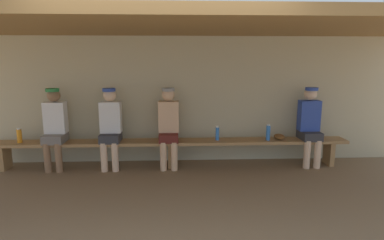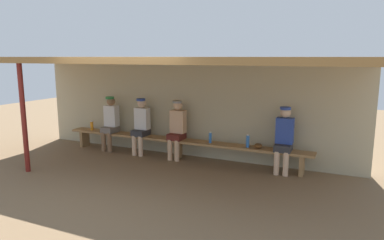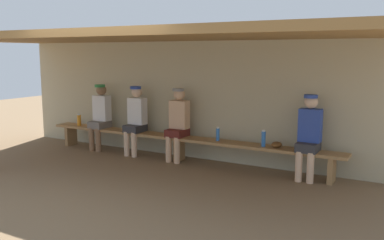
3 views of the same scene
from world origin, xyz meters
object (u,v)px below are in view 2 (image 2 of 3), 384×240
object	(u,v)px
water_bottle_green	(248,141)
baseball_glove_dark_brown	(258,146)
water_bottle_clear	(210,138)
water_bottle_blue	(92,126)
bench	(178,142)
support_post	(24,119)
player_in_white	(177,127)
player_leftmost	(284,137)
player_shirtless_tan	(141,124)
player_in_red	(110,121)

from	to	relation	value
water_bottle_green	baseball_glove_dark_brown	world-z (taller)	water_bottle_green
water_bottle_clear	water_bottle_blue	bearing A→B (deg)	-179.65
bench	support_post	bearing A→B (deg)	-138.76
player_in_white	bench	bearing A→B (deg)	-7.69
water_bottle_clear	player_leftmost	bearing A→B (deg)	0.05
player_leftmost	water_bottle_green	size ratio (longest dim) A/B	4.90
support_post	player_in_white	xyz separation A→B (m)	(2.37, 2.10, -0.35)
support_post	player_leftmost	size ratio (longest dim) A/B	1.64
player_in_white	water_bottle_blue	size ratio (longest dim) A/B	5.48
bench	baseball_glove_dark_brown	world-z (taller)	baseball_glove_dark_brown
player_shirtless_tan	water_bottle_green	size ratio (longest dim) A/B	4.90
player_in_white	water_bottle_green	bearing A→B (deg)	-1.64
bench	baseball_glove_dark_brown	xyz separation A→B (m)	(1.86, 0.00, 0.12)
support_post	player_leftmost	distance (m)	5.23
player_in_red	player_shirtless_tan	bearing A→B (deg)	0.00
player_leftmost	water_bottle_blue	size ratio (longest dim) A/B	5.48
support_post	baseball_glove_dark_brown	world-z (taller)	support_post
bench	water_bottle_blue	bearing A→B (deg)	-179.59
player_shirtless_tan	player_in_white	bearing A→B (deg)	0.00
player_in_white	water_bottle_blue	world-z (taller)	player_in_white
water_bottle_blue	baseball_glove_dark_brown	xyz separation A→B (m)	(4.34, 0.02, -0.07)
water_bottle_clear	water_bottle_blue	world-z (taller)	water_bottle_blue
baseball_glove_dark_brown	player_shirtless_tan	bearing A→B (deg)	80.19
water_bottle_blue	bench	bearing A→B (deg)	0.41
support_post	player_in_white	bearing A→B (deg)	41.60
baseball_glove_dark_brown	support_post	bearing A→B (deg)	106.47
bench	water_bottle_green	world-z (taller)	water_bottle_green
player_shirtless_tan	water_bottle_clear	bearing A→B (deg)	-0.04
baseball_glove_dark_brown	water_bottle_blue	bearing A→B (deg)	80.46
water_bottle_clear	water_bottle_green	xyz separation A→B (m)	(0.86, -0.05, 0.02)
player_shirtless_tan	player_leftmost	distance (m)	3.37
player_leftmost	baseball_glove_dark_brown	world-z (taller)	player_leftmost
player_shirtless_tan	player_in_white	xyz separation A→B (m)	(0.96, 0.00, 0.00)
bench	player_shirtless_tan	size ratio (longest dim) A/B	4.46
player_leftmost	water_bottle_green	bearing A→B (deg)	-176.22
player_shirtless_tan	player_leftmost	xyz separation A→B (m)	(3.37, 0.00, 0.00)
water_bottle_green	player_in_red	bearing A→B (deg)	179.23
baseball_glove_dark_brown	player_in_red	bearing A→B (deg)	80.18
player_leftmost	player_in_white	size ratio (longest dim) A/B	1.00
support_post	water_bottle_green	bearing A→B (deg)	26.93
water_bottle_clear	support_post	bearing A→B (deg)	-146.61
water_bottle_blue	support_post	bearing A→B (deg)	-87.84
player_in_white	baseball_glove_dark_brown	xyz separation A→B (m)	(1.89, 0.00, -0.24)
bench	player_shirtless_tan	distance (m)	1.05
support_post	bench	world-z (taller)	support_post
support_post	player_in_white	size ratio (longest dim) A/B	1.64
bench	player_in_white	size ratio (longest dim) A/B	4.46
baseball_glove_dark_brown	water_bottle_green	bearing A→B (deg)	93.21
player_in_red	water_bottle_blue	xyz separation A→B (m)	(-0.58, -0.02, -0.17)
support_post	player_shirtless_tan	distance (m)	2.55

